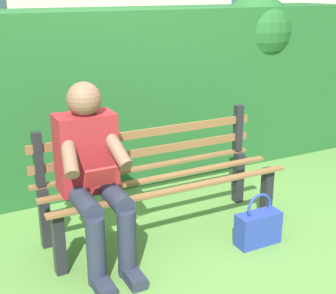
# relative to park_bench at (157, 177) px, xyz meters

# --- Properties ---
(ground) EXTENTS (60.00, 60.00, 0.00)m
(ground) POSITION_rel_park_bench_xyz_m (0.00, 0.07, -0.41)
(ground) COLOR #517F38
(park_bench) EXTENTS (1.78, 0.53, 0.83)m
(park_bench) POSITION_rel_park_bench_xyz_m (0.00, 0.00, 0.00)
(park_bench) COLOR black
(park_bench) RESTS_ON ground
(person_seated) EXTENTS (0.44, 0.73, 1.18)m
(person_seated) POSITION_rel_park_bench_xyz_m (0.54, 0.17, 0.21)
(person_seated) COLOR maroon
(person_seated) RESTS_ON ground
(hedge_backdrop) EXTENTS (5.22, 0.86, 1.67)m
(hedge_backdrop) POSITION_rel_park_bench_xyz_m (-0.07, -1.15, 0.40)
(hedge_backdrop) COLOR #1E5123
(hedge_backdrop) RESTS_ON ground
(handbag) EXTENTS (0.32, 0.13, 0.39)m
(handbag) POSITION_rel_park_bench_xyz_m (-0.53, 0.53, -0.28)
(handbag) COLOR navy
(handbag) RESTS_ON ground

